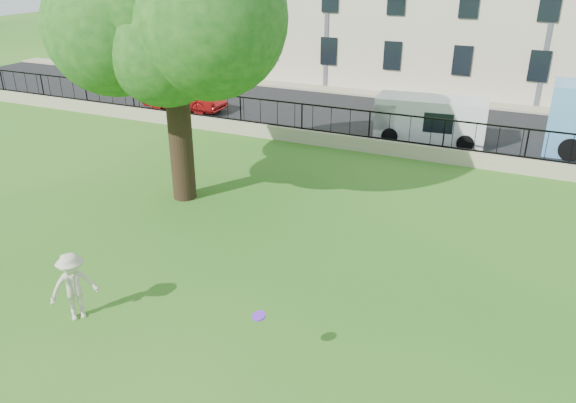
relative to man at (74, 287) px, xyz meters
The scene contains 9 objects.
ground 3.26m from the man, 37.50° to the left, with size 120.00×120.00×0.00m, color #276418.
retaining_wall 14.15m from the man, 79.82° to the left, with size 50.00×0.40×0.60m, color gray.
iron_railing 14.14m from the man, 79.82° to the left, with size 50.00×0.05×1.13m.
street 18.80m from the man, 82.35° to the left, with size 60.00×9.00×0.01m, color black.
sidewalk 23.96m from the man, 84.01° to the left, with size 60.00×1.40×0.12m, color gray.
man is the anchor object (origin of this frame).
frisbee 4.54m from the man, ahead, with size 0.27×0.27×0.03m, color #6E25D2.
red_sedan 18.25m from the man, 116.62° to the left, with size 1.50×4.30×1.42m, color #B11615.
white_van 16.93m from the man, 74.58° to the left, with size 4.60×1.79×1.93m, color silver.
Camera 1 is at (6.20, -9.54, 7.57)m, focal length 35.00 mm.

